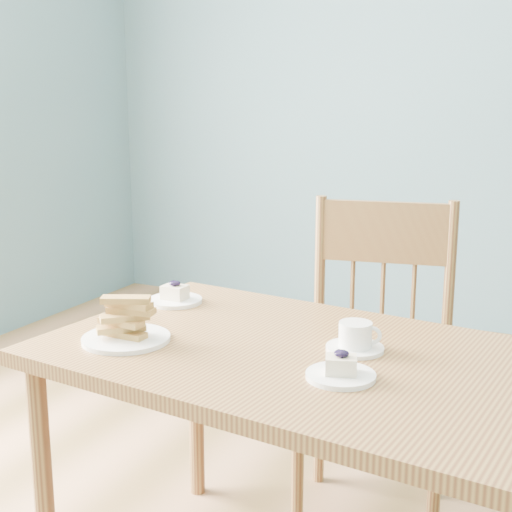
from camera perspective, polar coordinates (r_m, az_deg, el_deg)
room at (r=1.32m, az=15.24°, el=17.89°), size 5.01×5.01×2.71m
dining_table at (r=1.61m, az=5.04°, el=-10.07°), size 1.31×0.83×0.67m
dining_chair at (r=2.10m, az=9.57°, el=-8.33°), size 0.49×0.48×0.93m
cheesecake_plate_near at (r=1.46m, az=6.80°, el=-9.12°), size 0.14×0.14×0.06m
cheesecake_plate_far at (r=1.97m, az=-6.50°, el=-3.28°), size 0.15×0.15×0.06m
coffee_cup at (r=1.61m, az=7.98°, el=-6.56°), size 0.13×0.13×0.06m
biscotti_plate at (r=1.68m, az=-10.39°, el=-5.53°), size 0.20×0.20×0.11m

